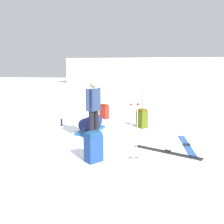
% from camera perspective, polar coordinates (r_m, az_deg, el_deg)
% --- Properties ---
extents(ground_plane, '(80.00, 80.00, 0.00)m').
position_cam_1_polar(ground_plane, '(7.65, 0.00, -5.16)').
color(ground_plane, white).
extents(distant_snow_ridge, '(20.14, 6.00, 3.15)m').
position_cam_1_polar(distant_snow_ridge, '(33.26, 7.71, 9.34)').
color(distant_snow_ridge, white).
rests_on(distant_snow_ridge, ground_plane).
extents(skier_standing, '(0.36, 0.51, 1.70)m').
position_cam_1_polar(skier_standing, '(6.87, -4.25, 1.18)').
color(skier_standing, black).
rests_on(skier_standing, ground_plane).
extents(ski_pair_near, '(0.22, 1.87, 0.05)m').
position_cam_1_polar(ski_pair_near, '(6.87, 16.74, -7.31)').
color(ski_pair_near, '#2350A8').
rests_on(ski_pair_near, ground_plane).
extents(ski_pair_far, '(1.59, 0.94, 0.05)m').
position_cam_1_polar(ski_pair_far, '(6.23, 12.43, -8.93)').
color(ski_pair_far, black).
rests_on(ski_pair_far, ground_plane).
extents(backpack_large_dark, '(0.42, 0.43, 0.66)m').
position_cam_1_polar(backpack_large_dark, '(5.46, -4.24, -8.01)').
color(backpack_large_dark, navy).
rests_on(backpack_large_dark, ground_plane).
extents(backpack_bright, '(0.42, 0.43, 0.64)m').
position_cam_1_polar(backpack_bright, '(8.49, 6.85, -1.51)').
color(backpack_bright, '#4A5311').
rests_on(backpack_bright, ground_plane).
extents(backpack_small_spare, '(0.42, 0.39, 0.58)m').
position_cam_1_polar(backpack_small_spare, '(9.95, -1.81, 0.10)').
color(backpack_small_spare, maroon).
rests_on(backpack_small_spare, ground_plane).
extents(ski_poles_planted_near, '(0.21, 0.11, 1.27)m').
position_cam_1_polar(ski_poles_planted_near, '(5.44, 5.04, -3.88)').
color(ski_poles_planted_near, '#B6B2B9').
rests_on(ski_poles_planted_near, ground_plane).
extents(ski_poles_planted_far, '(0.20, 0.11, 1.39)m').
position_cam_1_polar(ski_poles_planted_far, '(9.65, 6.59, 2.63)').
color(ski_poles_planted_far, maroon).
rests_on(ski_poles_planted_far, ground_plane).
extents(gear_sled, '(0.76, 1.30, 0.49)m').
position_cam_1_polar(gear_sled, '(7.96, -4.90, -2.92)').
color(gear_sled, '#154D84').
rests_on(gear_sled, ground_plane).
extents(thermos_bottle, '(0.07, 0.07, 0.26)m').
position_cam_1_polar(thermos_bottle, '(8.91, -11.47, -2.30)').
color(thermos_bottle, black).
rests_on(thermos_bottle, ground_plane).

